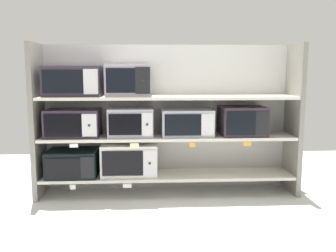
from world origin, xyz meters
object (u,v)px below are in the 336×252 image
Objects in this scene: microwave_1 at (130,159)px; microwave_3 at (131,122)px; microwave_2 at (73,123)px; microwave_6 at (73,81)px; microwave_5 at (242,121)px; microwave_7 at (129,80)px; microwave_4 at (187,122)px; microwave_0 at (73,163)px.

microwave_3 reaches higher than microwave_1.
microwave_1 is at bearing 0.02° from microwave_2.
microwave_1 is 1.02× the size of microwave_6.
microwave_1 is 1.25m from microwave_5.
microwave_1 is at bearing -174.94° from microwave_7.
microwave_7 is at bearing -179.96° from microwave_3.
microwave_4 is (0.58, -0.00, -0.01)m from microwave_3.
microwave_0 is at bearing 180.00° from microwave_7.
microwave_1 is at bearing 179.99° from microwave_5.
microwave_2 is (-0.57, -0.00, 0.39)m from microwave_1.
microwave_2 is at bearing -179.97° from microwave_7.
microwave_2 is at bearing -179.97° from microwave_3.
microwave_6 reaches higher than microwave_2.
microwave_6 reaches higher than microwave_5.
microwave_0 is 0.42m from microwave_2.
microwave_1 is 0.99m from microwave_6.
microwave_6 is at bearing 179.99° from microwave_5.
microwave_0 is 1.11× the size of microwave_5.
microwave_1 is 0.82m from microwave_7.
microwave_4 reaches higher than microwave_0.
microwave_0 is at bearing 180.00° from microwave_3.
microwave_5 is 1.26m from microwave_7.
microwave_0 is 0.59m from microwave_1.
microwave_5 is at bearing 0.00° from microwave_2.
microwave_7 is (-0.60, 0.00, 0.44)m from microwave_4.
microwave_6 is at bearing 179.98° from microwave_1.
microwave_0 is 1.12× the size of microwave_3.
microwave_7 is (0.59, -0.00, 0.85)m from microwave_0.
microwave_5 is 1.79m from microwave_6.
microwave_3 is 0.71m from microwave_6.
microwave_5 is (1.17, -0.00, 0.00)m from microwave_3.
microwave_0 is at bearing 179.99° from microwave_4.
microwave_2 is 0.59m from microwave_3.
microwave_1 is (0.58, -0.00, 0.03)m from microwave_0.
microwave_2 is at bearing -1.43° from microwave_0.
microwave_7 is at bearing 179.99° from microwave_5.
microwave_0 is at bearing 179.98° from microwave_1.
microwave_6 is (-0.56, 0.00, 0.81)m from microwave_1.
microwave_0 is at bearing 179.99° from microwave_5.
microwave_4 is 0.93× the size of microwave_6.
microwave_7 is (-0.02, -0.00, 0.43)m from microwave_3.
microwave_6 is (-0.58, 0.00, 0.42)m from microwave_3.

